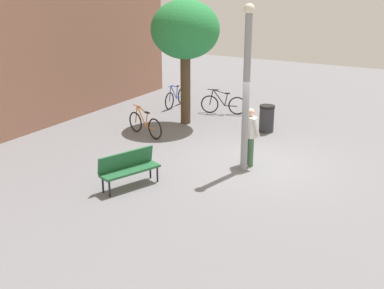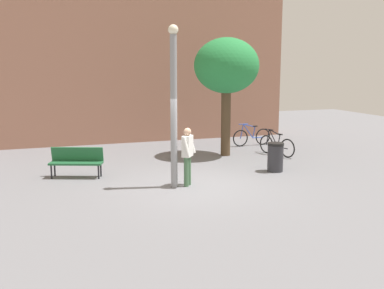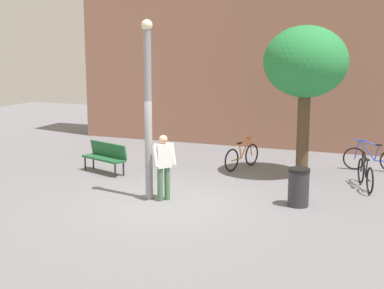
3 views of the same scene
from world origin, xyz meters
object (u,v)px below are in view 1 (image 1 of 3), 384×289
at_px(trash_bin, 267,119).
at_px(bicycle_black, 223,104).
at_px(bicycle_blue, 176,97).
at_px(bicycle_orange, 145,124).
at_px(park_bench, 129,166).
at_px(plaza_tree, 185,31).
at_px(lamppost, 246,85).
at_px(person_by_lamppost, 250,133).

bearing_deg(trash_bin, bicycle_black, 59.57).
relative_size(bicycle_blue, trash_bin, 1.93).
relative_size(bicycle_blue, bicycle_black, 1.03).
bearing_deg(bicycle_black, bicycle_orange, 164.12).
distance_m(park_bench, plaza_tree, 6.54).
height_order(lamppost, park_bench, lamppost).
height_order(person_by_lamppost, park_bench, person_by_lamppost).
height_order(lamppost, bicycle_black, lamppost).
relative_size(person_by_lamppost, bicycle_blue, 0.92).
xyz_separation_m(plaza_tree, bicycle_orange, (-1.97, 0.45, -2.95)).
distance_m(plaza_tree, trash_bin, 4.16).
bearing_deg(bicycle_blue, bicycle_black, -91.35).
relative_size(park_bench, bicycle_blue, 0.92).
distance_m(lamppost, trash_bin, 4.20).
relative_size(park_bench, bicycle_orange, 0.96).
xyz_separation_m(lamppost, trash_bin, (3.66, 0.76, -1.92)).
bearing_deg(bicycle_orange, trash_bin, -54.66).
xyz_separation_m(person_by_lamppost, bicycle_blue, (4.69, 5.32, -0.58)).
bearing_deg(bicycle_blue, bicycle_orange, -163.65).
bearing_deg(bicycle_orange, lamppost, -106.25).
relative_size(lamppost, bicycle_black, 2.56).
xyz_separation_m(bicycle_blue, bicycle_black, (-0.05, -2.22, 0.00)).
height_order(lamppost, trash_bin, lamppost).
bearing_deg(lamppost, bicycle_black, 31.66).
height_order(plaza_tree, trash_bin, plaza_tree).
distance_m(park_bench, trash_bin, 6.29).
xyz_separation_m(lamppost, park_bench, (-2.49, 2.10, -1.85)).
bearing_deg(plaza_tree, park_bench, -163.87).
height_order(person_by_lamppost, plaza_tree, plaza_tree).
height_order(lamppost, bicycle_blue, lamppost).
bearing_deg(bicycle_orange, bicycle_blue, 16.35).
bearing_deg(bicycle_orange, person_by_lamppost, -101.06).
bearing_deg(bicycle_orange, park_bench, -150.58).
height_order(park_bench, plaza_tree, plaza_tree).
bearing_deg(trash_bin, bicycle_blue, 72.60).
relative_size(bicycle_black, bicycle_orange, 1.01).
bearing_deg(person_by_lamppost, bicycle_blue, 48.62).
height_order(bicycle_blue, trash_bin, bicycle_blue).
relative_size(lamppost, bicycle_blue, 2.48).
bearing_deg(lamppost, trash_bin, 11.68).
height_order(plaza_tree, bicycle_blue, plaza_tree).
height_order(plaza_tree, bicycle_orange, plaza_tree).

